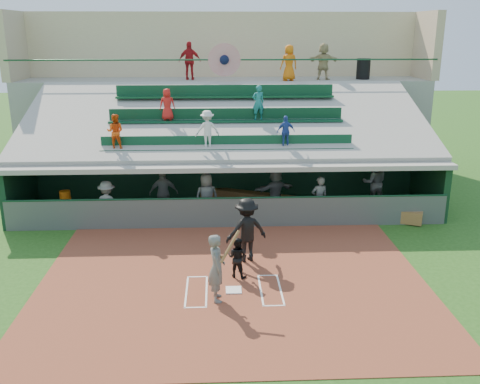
{
  "coord_description": "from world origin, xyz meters",
  "views": [
    {
      "loc": [
        -0.43,
        -13.32,
        6.91
      ],
      "look_at": [
        0.34,
        3.5,
        1.8
      ],
      "focal_mm": 40.0,
      "sensor_mm": 36.0,
      "label": 1
    }
  ],
  "objects_px": {
    "home_plate": "(234,290)",
    "batter_at_plate": "(217,267)",
    "catcher": "(237,257)",
    "water_cooler": "(65,196)",
    "white_table": "(67,210)",
    "trash_bin": "(363,69)"
  },
  "relations": [
    {
      "from": "white_table",
      "to": "trash_bin",
      "type": "relative_size",
      "value": 0.81
    },
    {
      "from": "catcher",
      "to": "trash_bin",
      "type": "distance_m",
      "value": 14.62
    },
    {
      "from": "home_plate",
      "to": "water_cooler",
      "type": "xyz_separation_m",
      "value": [
        -6.12,
        6.07,
        0.91
      ]
    },
    {
      "from": "catcher",
      "to": "batter_at_plate",
      "type": "bearing_deg",
      "value": 90.97
    },
    {
      "from": "batter_at_plate",
      "to": "white_table",
      "type": "relative_size",
      "value": 2.43
    },
    {
      "from": "home_plate",
      "to": "catcher",
      "type": "bearing_deg",
      "value": 81.27
    },
    {
      "from": "catcher",
      "to": "water_cooler",
      "type": "height_order",
      "value": "catcher"
    },
    {
      "from": "batter_at_plate",
      "to": "water_cooler",
      "type": "xyz_separation_m",
      "value": [
        -5.66,
        6.56,
        -0.01
      ]
    },
    {
      "from": "home_plate",
      "to": "batter_at_plate",
      "type": "relative_size",
      "value": 0.22
    },
    {
      "from": "home_plate",
      "to": "batter_at_plate",
      "type": "bearing_deg",
      "value": -133.15
    },
    {
      "from": "home_plate",
      "to": "water_cooler",
      "type": "bearing_deg",
      "value": 135.21
    },
    {
      "from": "batter_at_plate",
      "to": "water_cooler",
      "type": "relative_size",
      "value": 4.84
    },
    {
      "from": "water_cooler",
      "to": "trash_bin",
      "type": "xyz_separation_m",
      "value": [
        12.93,
        7.02,
        4.15
      ]
    },
    {
      "from": "home_plate",
      "to": "white_table",
      "type": "xyz_separation_m",
      "value": [
        -6.1,
        6.07,
        0.36
      ]
    },
    {
      "from": "water_cooler",
      "to": "trash_bin",
      "type": "height_order",
      "value": "trash_bin"
    },
    {
      "from": "white_table",
      "to": "trash_bin",
      "type": "xyz_separation_m",
      "value": [
        12.91,
        7.03,
        4.7
      ]
    },
    {
      "from": "home_plate",
      "to": "catcher",
      "type": "xyz_separation_m",
      "value": [
        0.14,
        0.88,
        0.59
      ]
    },
    {
      "from": "home_plate",
      "to": "batter_at_plate",
      "type": "height_order",
      "value": "batter_at_plate"
    },
    {
      "from": "water_cooler",
      "to": "white_table",
      "type": "bearing_deg",
      "value": -10.63
    },
    {
      "from": "catcher",
      "to": "water_cooler",
      "type": "xyz_separation_m",
      "value": [
        -6.25,
        5.19,
        0.32
      ]
    },
    {
      "from": "batter_at_plate",
      "to": "catcher",
      "type": "relative_size",
      "value": 1.62
    },
    {
      "from": "home_plate",
      "to": "white_table",
      "type": "bearing_deg",
      "value": 135.15
    }
  ]
}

